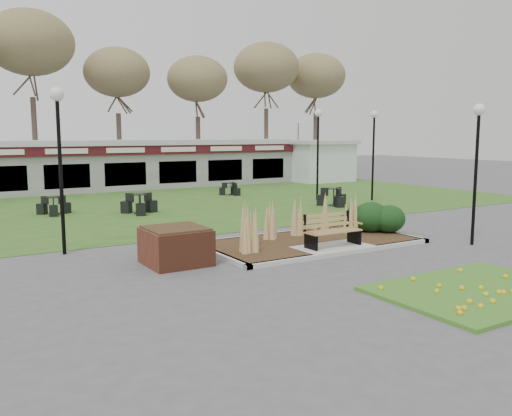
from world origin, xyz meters
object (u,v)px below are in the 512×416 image
service_hut (320,160)px  lamp_post_near_left (59,134)px  lamp_post_far_right (374,135)px  bistro_set_a (54,209)px  patio_umbrella (298,156)px  brick_planter (176,246)px  park_bench (331,230)px  bistro_set_d (334,200)px  bistro_set_b (140,207)px  lamp_post_near_right (477,143)px  food_pavilion (118,164)px  lamp_post_mid_right (318,134)px  bistro_set_c (231,191)px

service_hut → lamp_post_near_left: size_ratio=0.98×
lamp_post_far_right → bistro_set_a: 14.98m
service_hut → patio_umbrella: bearing=180.0°
brick_planter → lamp_post_near_left: 4.42m
park_bench → bistro_set_d: size_ratio=1.17×
bistro_set_b → park_bench: bearing=-76.6°
patio_umbrella → brick_planter: bearing=-133.3°
lamp_post_near_left → patio_umbrella: bearing=38.3°
lamp_post_near_right → bistro_set_d: lamp_post_near_right is taller
bistro_set_b → bistro_set_d: bearing=-15.0°
park_bench → food_pavilion: food_pavilion is taller
lamp_post_far_right → bistro_set_a: lamp_post_far_right is taller
bistro_set_b → patio_umbrella: size_ratio=0.51×
brick_planter → service_hut: service_hut is taller
bistro_set_a → bistro_set_d: bearing=-18.3°
bistro_set_b → lamp_post_near_left: bearing=-125.0°
lamp_post_near_right → bistro_set_b: lamp_post_near_right is taller
brick_planter → bistro_set_b: (2.13, 8.78, -0.19)m
bistro_set_b → bistro_set_d: size_ratio=1.01×
bistro_set_b → lamp_post_mid_right: bearing=-0.7°
lamp_post_far_right → bistro_set_c: 8.01m
brick_planter → bistro_set_b: bearing=76.4°
bistro_set_a → brick_planter: bearing=-84.8°
food_pavilion → lamp_post_mid_right: 12.47m
lamp_post_near_left → food_pavilion: bearing=68.1°
patio_umbrella → lamp_post_near_left: bearing=-141.7°
lamp_post_near_right → bistro_set_d: size_ratio=2.85×
bistro_set_a → bistro_set_c: 9.88m
park_bench → bistro_set_d: park_bench is taller
lamp_post_near_right → patio_umbrella: (7.56, 19.35, -1.20)m
park_bench → lamp_post_near_right: bearing=-21.5°
service_hut → bistro_set_b: service_hut is taller
food_pavilion → patio_umbrella: food_pavilion is taller
lamp_post_far_right → patio_umbrella: (2.62, 9.89, -1.38)m
lamp_post_near_left → patio_umbrella: lamp_post_near_left is taller
lamp_post_near_left → bistro_set_b: size_ratio=3.06×
bistro_set_a → park_bench: bearing=-64.2°
food_pavilion → bistro_set_a: (-5.34, -8.65, -1.22)m
food_pavilion → bistro_set_c: bearing=-55.5°
lamp_post_mid_right → bistro_set_d: 3.72m
bistro_set_d → patio_umbrella: bearing=62.2°
lamp_post_near_left → service_hut: bearing=35.6°
lamp_post_near_left → lamp_post_far_right: lamp_post_near_left is taller
food_pavilion → bistro_set_d: 13.90m
bistro_set_d → service_hut: bearing=54.7°
service_hut → bistro_set_b: 17.83m
lamp_post_far_right → bistro_set_a: size_ratio=3.31×
food_pavilion → lamp_post_mid_right: size_ratio=5.53×
bistro_set_b → brick_planter: bearing=-103.6°
lamp_post_near_left → bistro_set_d: lamp_post_near_left is taller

